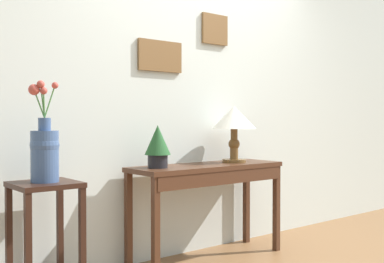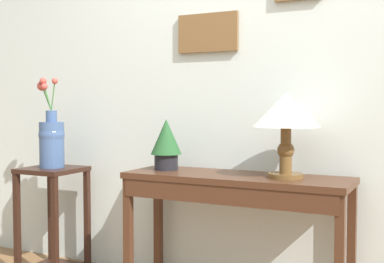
{
  "view_description": "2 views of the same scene",
  "coord_description": "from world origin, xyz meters",
  "px_view_note": "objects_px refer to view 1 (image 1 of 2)",
  "views": [
    {
      "loc": [
        -2.5,
        -1.69,
        1.07
      ],
      "look_at": [
        -0.32,
        1.01,
        0.99
      ],
      "focal_mm": 44.16,
      "sensor_mm": 36.0,
      "label": 1
    },
    {
      "loc": [
        0.9,
        -1.55,
        1.12
      ],
      "look_at": [
        -0.38,
        1.0,
        0.97
      ],
      "focal_mm": 47.26,
      "sensor_mm": 36.0,
      "label": 2
    }
  ],
  "objects_px": {
    "potted_plant_on_console": "(158,144)",
    "console_table": "(209,178)",
    "flower_vase_tall": "(45,149)",
    "table_lamp": "(234,121)",
    "pedestal_stand_left": "(45,242)"
  },
  "relations": [
    {
      "from": "potted_plant_on_console",
      "to": "console_table",
      "type": "bearing_deg",
      "value": -5.12
    },
    {
      "from": "potted_plant_on_console",
      "to": "pedestal_stand_left",
      "type": "relative_size",
      "value": 0.43
    },
    {
      "from": "flower_vase_tall",
      "to": "pedestal_stand_left",
      "type": "bearing_deg",
      "value": 31.26
    },
    {
      "from": "table_lamp",
      "to": "pedestal_stand_left",
      "type": "distance_m",
      "value": 1.74
    },
    {
      "from": "pedestal_stand_left",
      "to": "flower_vase_tall",
      "type": "bearing_deg",
      "value": -148.74
    },
    {
      "from": "flower_vase_tall",
      "to": "table_lamp",
      "type": "bearing_deg",
      "value": 1.25
    },
    {
      "from": "pedestal_stand_left",
      "to": "flower_vase_tall",
      "type": "height_order",
      "value": "flower_vase_tall"
    },
    {
      "from": "table_lamp",
      "to": "flower_vase_tall",
      "type": "xyz_separation_m",
      "value": [
        -1.58,
        -0.03,
        -0.17
      ]
    },
    {
      "from": "potted_plant_on_console",
      "to": "table_lamp",
      "type": "bearing_deg",
      "value": -1.27
    },
    {
      "from": "console_table",
      "to": "table_lamp",
      "type": "relative_size",
      "value": 2.8
    },
    {
      "from": "console_table",
      "to": "flower_vase_tall",
      "type": "distance_m",
      "value": 1.33
    },
    {
      "from": "console_table",
      "to": "table_lamp",
      "type": "distance_m",
      "value": 0.52
    },
    {
      "from": "pedestal_stand_left",
      "to": "table_lamp",
      "type": "bearing_deg",
      "value": 1.22
    },
    {
      "from": "flower_vase_tall",
      "to": "console_table",
      "type": "bearing_deg",
      "value": 0.45
    },
    {
      "from": "table_lamp",
      "to": "pedestal_stand_left",
      "type": "height_order",
      "value": "table_lamp"
    }
  ]
}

